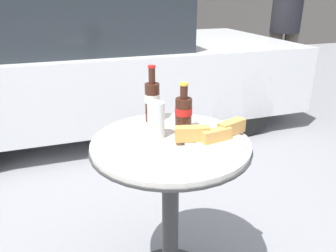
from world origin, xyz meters
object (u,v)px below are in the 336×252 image
Objects in this scene: lunch_plate_near at (214,136)px; pedestrian at (286,20)px; cola_bottle_right at (184,112)px; drinking_glass at (156,122)px; cola_bottle_left at (152,100)px; parked_car at (94,65)px; bistro_table at (170,186)px.

lunch_plate_near is 0.18× the size of pedestrian.
cola_bottle_right is at bearing -134.03° from pedestrian.
pedestrian is (2.36, 2.34, 0.16)m from drinking_glass.
cola_bottle_left is at bearing 122.39° from cola_bottle_right.
cola_bottle_right reaches higher than lunch_plate_near.
cola_bottle_left is 1.23× the size of cola_bottle_right.
cola_bottle_left reaches higher than drinking_glass.
cola_bottle_left is 2.09m from parked_car.
cola_bottle_right is at bearing 13.25° from drinking_glass.
lunch_plate_near is at bearing -61.06° from cola_bottle_left.
parked_car reaches higher than cola_bottle_left.
lunch_plate_near is at bearing -30.83° from drinking_glass.
drinking_glass is at bearing -90.09° from parked_car.
drinking_glass is at bearing -135.27° from pedestrian.
cola_bottle_left is (-0.01, 0.23, 0.32)m from bistro_table.
parked_car is (0.00, 2.25, -0.23)m from drinking_glass.
bistro_table is at bearing -136.67° from cola_bottle_right.
cola_bottle_left reaches higher than cola_bottle_right.
bistro_table is 0.30m from lunch_plate_near.
parked_car is at bearing 94.76° from lunch_plate_near.
pedestrian reaches higher than parked_car.
bistro_table is 0.44× the size of pedestrian.
cola_bottle_left is 1.72× the size of drinking_glass.
parked_car is at bearing 93.26° from cola_bottle_right.
cola_bottle_right is (0.09, -0.15, -0.02)m from cola_bottle_left.
parked_car is at bearing 91.02° from bistro_table.
bistro_table is 3.66× the size of cola_bottle_right.
drinking_glass is at bearing -166.75° from cola_bottle_right.
cola_bottle_right is at bearing 115.32° from lunch_plate_near.
parked_car is at bearing -177.77° from pedestrian.
pedestrian reaches higher than drinking_glass.
cola_bottle_left is 0.19m from drinking_glass.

